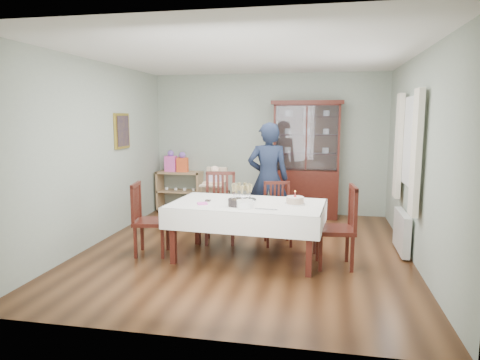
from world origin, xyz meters
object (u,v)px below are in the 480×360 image
(chair_far_right, at_px, (278,226))
(chair_end_right, at_px, (336,243))
(dining_table, at_px, (247,231))
(sideboard, at_px, (180,191))
(high_chair, at_px, (215,204))
(gift_bag_orange, at_px, (182,163))
(gift_bag_pink, at_px, (171,162))
(champagne_tray, at_px, (242,195))
(china_cabinet, at_px, (306,158))
(woman, at_px, (268,179))
(birthday_cake, at_px, (295,201))
(chair_far_left, at_px, (220,222))
(chair_end_left, at_px, (150,233))

(chair_far_right, height_order, chair_end_right, chair_end_right)
(chair_end_right, bearing_deg, dining_table, -100.40)
(dining_table, height_order, sideboard, sideboard)
(chair_end_right, relative_size, high_chair, 0.98)
(chair_end_right, bearing_deg, high_chair, -134.20)
(gift_bag_orange, bearing_deg, gift_bag_pink, 180.00)
(champagne_tray, bearing_deg, china_cabinet, 72.96)
(dining_table, distance_m, china_cabinet, 2.79)
(chair_end_right, height_order, woman, woman)
(high_chair, relative_size, champagne_tray, 2.77)
(chair_far_right, bearing_deg, gift_bag_orange, 124.94)
(gift_bag_orange, bearing_deg, birthday_cake, -47.23)
(gift_bag_pink, height_order, gift_bag_orange, gift_bag_pink)
(sideboard, height_order, woman, woman)
(chair_end_right, bearing_deg, champagne_tray, -106.24)
(dining_table, bearing_deg, woman, 85.07)
(dining_table, distance_m, sideboard, 3.21)
(sideboard, xyz_separation_m, chair_far_left, (1.30, -1.94, -0.09))
(woman, relative_size, birthday_cake, 6.81)
(chair_far_right, height_order, gift_bag_orange, gift_bag_orange)
(dining_table, distance_m, gift_bag_pink, 3.35)
(chair_far_left, bearing_deg, gift_bag_orange, 111.83)
(champagne_tray, bearing_deg, chair_far_left, 128.40)
(high_chair, distance_m, gift_bag_orange, 1.60)
(sideboard, height_order, birthday_cake, birthday_cake)
(gift_bag_pink, relative_size, gift_bag_orange, 1.08)
(chair_end_left, xyz_separation_m, birthday_cake, (1.97, 0.10, 0.51))
(woman, height_order, champagne_tray, woman)
(china_cabinet, distance_m, chair_end_right, 2.86)
(woman, distance_m, champagne_tray, 1.18)
(dining_table, height_order, china_cabinet, china_cabinet)
(chair_end_left, bearing_deg, gift_bag_orange, -0.80)
(sideboard, bearing_deg, birthday_cake, -46.59)
(dining_table, bearing_deg, champagne_tray, 124.94)
(chair_end_left, relative_size, champagne_tray, 2.57)
(china_cabinet, relative_size, chair_far_right, 2.37)
(chair_far_right, bearing_deg, chair_end_right, -58.66)
(chair_far_left, distance_m, chair_end_right, 1.87)
(chair_far_left, height_order, gift_bag_orange, gift_bag_orange)
(birthday_cake, bearing_deg, chair_end_right, -12.77)
(chair_far_right, bearing_deg, chair_far_left, 169.92)
(woman, bearing_deg, sideboard, -42.45)
(chair_end_left, xyz_separation_m, champagne_tray, (1.25, 0.21, 0.54))
(woman, height_order, birthday_cake, woman)
(dining_table, height_order, high_chair, high_chair)
(chair_end_left, height_order, gift_bag_orange, gift_bag_orange)
(chair_end_left, distance_m, birthday_cake, 2.03)
(chair_far_right, distance_m, chair_end_right, 1.17)
(chair_end_left, bearing_deg, chair_far_right, -73.91)
(china_cabinet, relative_size, chair_end_left, 2.19)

